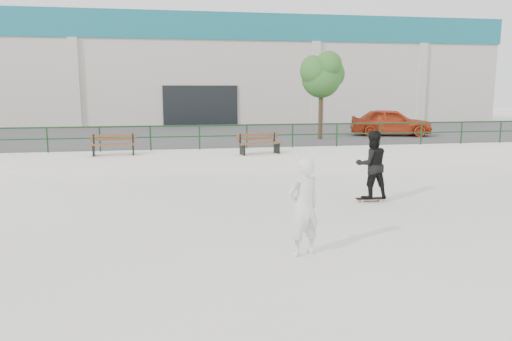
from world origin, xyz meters
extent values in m
plane|color=beige|center=(0.00, 0.00, 0.00)|extent=(120.00, 120.00, 0.00)
cube|color=silver|center=(0.00, 9.50, 0.25)|extent=(30.00, 3.00, 0.50)
cube|color=#3F3F3F|center=(0.00, 18.00, 0.25)|extent=(60.00, 14.00, 0.50)
cylinder|color=#153B1C|center=(0.00, 10.80, 1.50)|extent=(28.00, 0.06, 0.06)
cylinder|color=#153B1C|center=(0.00, 10.80, 1.05)|extent=(28.00, 0.05, 0.05)
cylinder|color=#153B1C|center=(-7.00, 10.80, 1.00)|extent=(0.06, 0.06, 1.00)
cylinder|color=#153B1C|center=(-5.00, 10.80, 1.00)|extent=(0.06, 0.06, 1.00)
cylinder|color=#153B1C|center=(-3.00, 10.80, 1.00)|extent=(0.06, 0.06, 1.00)
cylinder|color=#153B1C|center=(-1.00, 10.80, 1.00)|extent=(0.06, 0.06, 1.00)
cylinder|color=#153B1C|center=(1.00, 10.80, 1.00)|extent=(0.06, 0.06, 1.00)
cylinder|color=#153B1C|center=(3.00, 10.80, 1.00)|extent=(0.06, 0.06, 1.00)
cylinder|color=#153B1C|center=(5.00, 10.80, 1.00)|extent=(0.06, 0.06, 1.00)
cylinder|color=#153B1C|center=(7.00, 10.80, 1.00)|extent=(0.06, 0.06, 1.00)
cylinder|color=#153B1C|center=(9.00, 10.80, 1.00)|extent=(0.06, 0.06, 1.00)
cylinder|color=#153B1C|center=(11.00, 10.80, 1.00)|extent=(0.06, 0.06, 1.00)
cylinder|color=#153B1C|center=(13.00, 10.80, 1.00)|extent=(0.06, 0.06, 1.00)
cube|color=beige|center=(0.00, 32.00, 4.00)|extent=(44.00, 16.00, 8.00)
cube|color=#196F7E|center=(0.00, 32.00, 7.10)|extent=(44.20, 16.20, 1.80)
cube|color=black|center=(0.00, 23.95, 1.60)|extent=(5.00, 0.15, 3.20)
cube|color=beige|center=(-8.00, 23.90, 3.10)|extent=(0.60, 0.25, 6.20)
cube|color=beige|center=(8.00, 23.90, 3.10)|extent=(0.60, 0.25, 6.20)
cube|color=beige|center=(16.00, 23.90, 3.10)|extent=(0.60, 0.25, 6.20)
cube|color=#582F1E|center=(-4.35, 9.37, 0.92)|extent=(1.75, 0.19, 0.04)
cube|color=#582F1E|center=(-4.36, 9.55, 0.92)|extent=(1.75, 0.19, 0.04)
cube|color=#582F1E|center=(-4.36, 9.72, 0.92)|extent=(1.75, 0.19, 0.04)
cube|color=#582F1E|center=(-4.37, 9.80, 1.10)|extent=(1.74, 0.11, 0.10)
cube|color=#582F1E|center=(-4.37, 9.80, 1.24)|extent=(1.74, 0.11, 0.10)
cube|color=black|center=(-5.08, 9.52, 0.70)|extent=(0.08, 0.49, 0.41)
cube|color=black|center=(-5.09, 9.77, 1.10)|extent=(0.06, 0.05, 0.41)
cube|color=black|center=(-3.63, 9.58, 0.70)|extent=(0.08, 0.49, 0.41)
cube|color=black|center=(-3.64, 9.83, 1.10)|extent=(0.06, 0.05, 0.41)
cube|color=#582F1E|center=(1.24, 8.73, 0.91)|extent=(1.72, 0.47, 0.04)
cube|color=#582F1E|center=(1.20, 8.90, 0.91)|extent=(1.72, 0.47, 0.04)
cube|color=#582F1E|center=(1.16, 9.07, 0.91)|extent=(1.72, 0.47, 0.04)
cube|color=#582F1E|center=(1.15, 9.15, 1.10)|extent=(1.71, 0.40, 0.10)
cube|color=#582F1E|center=(1.15, 9.15, 1.23)|extent=(1.71, 0.40, 0.10)
cube|color=black|center=(0.49, 8.75, 0.70)|extent=(0.16, 0.48, 0.41)
cube|color=black|center=(0.44, 9.00, 1.10)|extent=(0.07, 0.06, 0.41)
cube|color=black|center=(1.91, 9.05, 0.70)|extent=(0.16, 0.48, 0.41)
cube|color=black|center=(1.86, 9.30, 1.10)|extent=(0.07, 0.06, 0.41)
cylinder|color=#433421|center=(5.26, 14.03, 1.79)|extent=(0.22, 0.22, 2.59)
sphere|color=#25561F|center=(5.26, 14.03, 3.52)|extent=(1.94, 1.94, 1.94)
sphere|color=#25561F|center=(5.80, 14.35, 3.73)|extent=(1.51, 1.51, 1.51)
sphere|color=#25561F|center=(4.83, 13.81, 3.84)|extent=(1.40, 1.40, 1.40)
sphere|color=#25561F|center=(5.48, 13.60, 4.17)|extent=(1.29, 1.29, 1.29)
sphere|color=#25561F|center=(4.94, 14.46, 4.06)|extent=(1.19, 1.19, 1.19)
imported|color=#AC3115|center=(9.58, 15.16, 1.23)|extent=(4.59, 2.89, 1.46)
cube|color=black|center=(3.03, 2.46, 0.09)|extent=(0.79, 0.24, 0.02)
cube|color=brown|center=(3.03, 2.46, 0.07)|extent=(0.79, 0.24, 0.01)
cube|color=#97979C|center=(2.77, 2.47, 0.04)|extent=(0.07, 0.16, 0.03)
cube|color=#97979C|center=(3.29, 2.45, 0.04)|extent=(0.07, 0.16, 0.03)
cylinder|color=beige|center=(2.77, 2.38, 0.03)|extent=(0.06, 0.03, 0.06)
cylinder|color=beige|center=(2.78, 2.57, 0.03)|extent=(0.06, 0.03, 0.06)
cylinder|color=beige|center=(3.29, 2.35, 0.03)|extent=(0.06, 0.03, 0.06)
cylinder|color=beige|center=(3.30, 2.54, 0.03)|extent=(0.06, 0.03, 0.06)
imported|color=black|center=(3.03, 2.46, 1.01)|extent=(0.90, 0.70, 1.83)
imported|color=silver|center=(0.04, -1.44, 0.91)|extent=(0.77, 0.64, 1.83)
camera|label=1|loc=(-2.40, -9.99, 3.05)|focal=35.00mm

